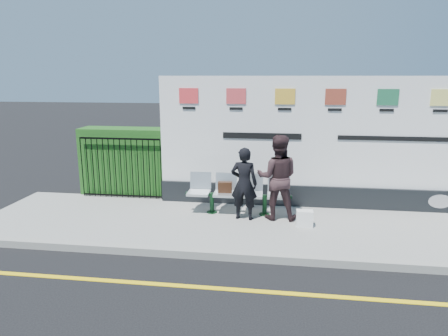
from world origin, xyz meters
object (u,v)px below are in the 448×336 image
object	(u,v)px
woman_right	(277,177)
bench	(238,203)
billboard	(332,152)
woman_left	(244,184)

from	to	relation	value
woman_right	bench	bearing A→B (deg)	-10.57
billboard	woman_left	xyz separation A→B (m)	(-1.91, -1.11, -0.52)
billboard	bench	world-z (taller)	billboard
billboard	woman_right	size ratio (longest dim) A/B	4.40
bench	woman_right	bearing A→B (deg)	-12.21
bench	woman_left	size ratio (longest dim) A/B	1.44
billboard	bench	distance (m)	2.46
woman_left	woman_right	distance (m)	0.72
billboard	woman_left	distance (m)	2.27
bench	woman_right	size ratio (longest dim) A/B	1.24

